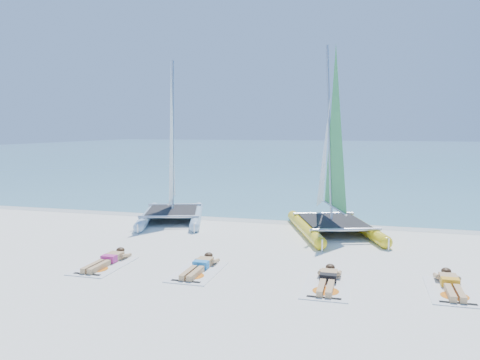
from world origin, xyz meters
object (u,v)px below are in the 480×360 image
object	(u,v)px
sunbather_a	(108,259)
sunbather_d	(450,283)
sunbather_b	(200,265)
towel_b	(198,272)
towel_c	(327,286)
sunbather_c	(328,279)
catamaran_blue	(172,171)
towel_a	(104,266)
catamaran_yellow	(331,170)
towel_d	(452,291)

from	to	relation	value
sunbather_a	sunbather_d	xyz separation A→B (m)	(8.11, 0.33, 0.00)
sunbather_b	sunbather_d	xyz separation A→B (m)	(5.67, 0.19, 0.00)
towel_b	towel_c	distance (m)	3.10
sunbather_b	sunbather_c	world-z (taller)	same
sunbather_c	sunbather_d	size ratio (longest dim) A/B	1.00
towel_c	catamaran_blue	bearing A→B (deg)	136.25
towel_a	catamaran_yellow	bearing A→B (deg)	48.43
catamaran_blue	catamaran_yellow	distance (m)	5.85
towel_a	towel_b	bearing A→B (deg)	3.22
sunbather_c	sunbather_b	bearing A→B (deg)	176.14
catamaran_blue	sunbather_c	world-z (taller)	catamaran_blue
sunbather_d	towel_c	bearing A→B (deg)	-167.10
towel_b	sunbather_b	xyz separation A→B (m)	(0.00, 0.19, 0.11)
sunbather_b	towel_b	bearing A→B (deg)	-90.00
sunbather_a	sunbather_c	world-z (taller)	same
sunbather_a	sunbather_d	bearing A→B (deg)	2.31
catamaran_blue	towel_a	xyz separation A→B (m)	(0.73, -5.93, -1.86)
towel_a	sunbather_a	xyz separation A→B (m)	(0.00, 0.19, 0.11)
towel_c	sunbather_c	world-z (taller)	sunbather_c
sunbather_b	sunbather_d	bearing A→B (deg)	1.92
sunbather_c	towel_b	bearing A→B (deg)	179.69
sunbather_a	towel_b	bearing A→B (deg)	-1.28
towel_a	sunbather_c	size ratio (longest dim) A/B	1.07
catamaran_blue	towel_c	xyz separation A→B (m)	(6.27, -6.00, -1.86)
sunbather_c	towel_d	xyz separation A→B (m)	(2.58, 0.21, -0.11)
towel_b	sunbather_d	size ratio (longest dim) A/B	1.07
catamaran_yellow	towel_b	bearing A→B (deg)	-134.94
catamaran_blue	towel_a	world-z (taller)	catamaran_blue
towel_c	sunbather_b	bearing A→B (deg)	172.62
catamaran_yellow	towel_a	xyz separation A→B (m)	(-5.12, -5.77, -2.04)
towel_c	sunbather_a	bearing A→B (deg)	177.28
towel_b	towel_d	bearing A→B (deg)	1.92
towel_b	towel_d	size ratio (longest dim) A/B	1.00
catamaran_blue	sunbather_d	world-z (taller)	catamaran_blue
sunbather_b	catamaran_blue	bearing A→B (deg)	119.56
towel_b	sunbather_d	bearing A→B (deg)	3.86
towel_c	sunbather_d	bearing A→B (deg)	12.90
catamaran_yellow	sunbather_a	bearing A→B (deg)	-152.10
towel_b	towel_c	world-z (taller)	same
sunbather_c	towel_d	distance (m)	2.59
towel_b	towel_c	xyz separation A→B (m)	(3.09, -0.21, 0.00)
sunbather_c	sunbather_d	xyz separation A→B (m)	(2.58, 0.40, 0.00)
catamaran_blue	towel_b	bearing A→B (deg)	-79.68
towel_a	towel_b	size ratio (longest dim) A/B	1.00
sunbather_d	towel_b	bearing A→B (deg)	-176.14
catamaran_blue	sunbather_b	distance (m)	6.67
towel_a	sunbather_a	world-z (taller)	sunbather_a
catamaran_yellow	towel_d	distance (m)	6.54
towel_d	sunbather_c	bearing A→B (deg)	-175.41
sunbather_c	sunbather_d	bearing A→B (deg)	8.79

